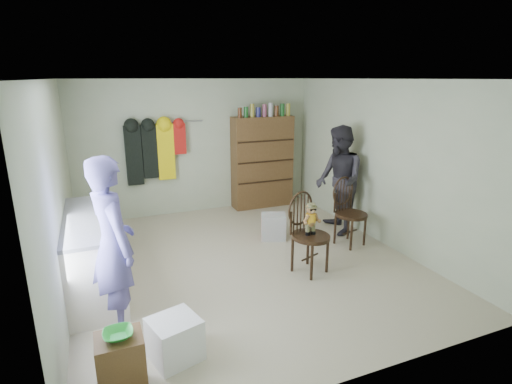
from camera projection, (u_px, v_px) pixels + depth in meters
name	position (u px, v px, depth m)	size (l,w,h in m)	color
ground_plane	(245.00, 262.00, 5.67)	(5.00, 5.00, 0.00)	beige
room_walls	(231.00, 146.00, 5.70)	(5.00, 5.00, 5.00)	beige
counter	(94.00, 253.00, 4.82)	(0.64, 1.86, 0.94)	silver
stool	(121.00, 365.00, 3.24)	(0.37, 0.32, 0.53)	brown
bowl	(118.00, 334.00, 3.16)	(0.24, 0.24, 0.06)	green
plastic_tub	(175.00, 339.00, 3.67)	(0.42, 0.40, 0.40)	white
chair_front	(308.00, 227.00, 5.24)	(0.62, 0.62, 1.09)	#382313
chair_far	(348.00, 209.00, 6.15)	(0.57, 0.57, 1.06)	#382313
striped_bag	(273.00, 227.00, 6.43)	(0.39, 0.30, 0.41)	#E57F72
person_left	(113.00, 246.00, 3.96)	(0.66, 0.44, 1.82)	#5A5399
person_right	(339.00, 180.00, 6.53)	(0.87, 0.68, 1.79)	#2D2B33
dresser	(262.00, 161.00, 7.91)	(1.20, 0.39, 2.06)	brown
coat_rack	(154.00, 151.00, 7.13)	(1.42, 0.12, 1.09)	#99999E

